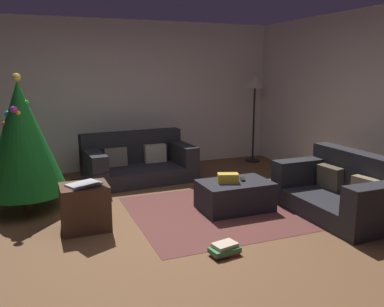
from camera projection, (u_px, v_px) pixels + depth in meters
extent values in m
plane|color=brown|center=(165.00, 233.00, 4.44)|extent=(6.40, 6.40, 0.00)
cube|color=silver|center=(108.00, 96.00, 7.02)|extent=(6.40, 0.12, 2.60)
cube|color=#26262B|center=(139.00, 173.00, 6.46)|extent=(1.76, 1.10, 0.24)
cube|color=#26262B|center=(132.00, 147.00, 6.71)|extent=(1.71, 0.37, 0.52)
cube|color=#26262B|center=(180.00, 153.00, 6.72)|extent=(0.31, 0.99, 0.32)
cube|color=#26262B|center=(93.00, 161.00, 6.09)|extent=(0.31, 0.99, 0.32)
cube|color=#BCB299|center=(155.00, 153.00, 6.70)|extent=(0.36, 0.13, 0.30)
cube|color=#716B5B|center=(115.00, 157.00, 6.41)|extent=(0.37, 0.18, 0.31)
cube|color=#26262B|center=(337.00, 206.00, 4.96)|extent=(0.94, 1.55, 0.23)
cube|color=#26262B|center=(360.00, 173.00, 5.01)|extent=(0.25, 1.55, 0.52)
cube|color=#26262B|center=(381.00, 199.00, 4.31)|extent=(0.93, 0.25, 0.34)
cube|color=#26262B|center=(305.00, 171.00, 5.49)|extent=(0.93, 0.25, 0.34)
cube|color=#8C7A5B|center=(367.00, 191.00, 4.68)|extent=(0.18, 0.38, 0.30)
cube|color=brown|center=(330.00, 177.00, 5.24)|extent=(0.17, 0.37, 0.31)
cube|color=#26262B|center=(235.00, 196.00, 5.13)|extent=(0.90, 0.59, 0.37)
cube|color=gold|center=(228.00, 178.00, 5.05)|extent=(0.29, 0.22, 0.12)
cube|color=black|center=(243.00, 179.00, 5.17)|extent=(0.10, 0.17, 0.02)
cylinder|color=brown|center=(28.00, 201.00, 5.11)|extent=(0.10, 0.10, 0.24)
cone|color=#14651E|center=(22.00, 138.00, 4.94)|extent=(1.03, 1.03, 1.40)
sphere|color=green|center=(26.00, 103.00, 4.85)|extent=(0.06, 0.06, 0.06)
sphere|color=yellow|center=(18.00, 113.00, 4.76)|extent=(0.06, 0.06, 0.06)
sphere|color=orange|center=(5.00, 124.00, 4.81)|extent=(0.06, 0.06, 0.06)
sphere|color=#2699E5|center=(8.00, 114.00, 4.82)|extent=(0.08, 0.08, 0.08)
sphere|color=red|center=(29.00, 164.00, 5.40)|extent=(0.08, 0.08, 0.08)
sphere|color=#CC33BF|center=(7.00, 147.00, 5.12)|extent=(0.06, 0.06, 0.06)
sphere|color=#CC33BF|center=(14.00, 110.00, 4.75)|extent=(0.09, 0.09, 0.09)
sphere|color=#F2D84C|center=(16.00, 77.00, 4.79)|extent=(0.10, 0.10, 0.10)
cube|color=#4C3323|center=(85.00, 207.00, 4.49)|extent=(0.52, 0.44, 0.52)
cube|color=silver|center=(84.00, 184.00, 4.44)|extent=(0.41, 0.36, 0.02)
cube|color=black|center=(91.00, 176.00, 4.31)|extent=(0.41, 0.36, 0.08)
cube|color=#B7332D|center=(224.00, 252.00, 3.93)|extent=(0.28, 0.21, 0.03)
cube|color=#387A47|center=(225.00, 250.00, 3.90)|extent=(0.31, 0.20, 0.05)
cube|color=beige|center=(225.00, 245.00, 3.91)|extent=(0.26, 0.21, 0.04)
cylinder|color=black|center=(252.00, 160.00, 7.84)|extent=(0.28, 0.28, 0.02)
cylinder|color=black|center=(254.00, 125.00, 7.69)|extent=(0.04, 0.04, 1.42)
cone|color=beige|center=(255.00, 81.00, 7.52)|extent=(0.36, 0.36, 0.24)
cube|color=brown|center=(235.00, 209.00, 5.17)|extent=(2.60, 2.00, 0.01)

